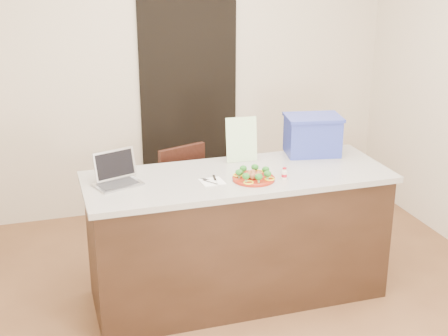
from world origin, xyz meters
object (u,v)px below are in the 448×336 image
object	(u,v)px
plate	(254,178)
chair	(186,199)
island	(238,236)
napkin	(212,182)
blue_box	(312,135)
laptop	(116,175)
yogurt_bottle	(284,174)

from	to	relation	value
plate	chair	size ratio (longest dim) A/B	0.31
island	plate	distance (m)	0.49
napkin	blue_box	distance (m)	0.94
island	laptop	distance (m)	0.95
blue_box	napkin	bearing A→B (deg)	-148.02
island	laptop	world-z (taller)	laptop
napkin	laptop	world-z (taller)	laptop
yogurt_bottle	blue_box	distance (m)	0.59
island	plate	world-z (taller)	plate
island	blue_box	bearing A→B (deg)	21.18
island	chair	distance (m)	0.67
plate	chair	world-z (taller)	plate
island	blue_box	size ratio (longest dim) A/B	4.65
yogurt_bottle	chair	xyz separation A→B (m)	(-0.47, 0.81, -0.43)
yogurt_bottle	laptop	distance (m)	1.09
plate	laptop	size ratio (longest dim) A/B	0.83
napkin	laptop	bearing A→B (deg)	163.76
blue_box	yogurt_bottle	bearing A→B (deg)	-122.45
plate	yogurt_bottle	distance (m)	0.20
plate	napkin	size ratio (longest dim) A/B	1.93
blue_box	laptop	bearing A→B (deg)	-163.01
island	chair	xyz separation A→B (m)	(-0.21, 0.64, 0.06)
island	yogurt_bottle	xyz separation A→B (m)	(0.26, -0.17, 0.49)
plate	laptop	bearing A→B (deg)	166.08
island	laptop	size ratio (longest dim) A/B	6.10
napkin	yogurt_bottle	size ratio (longest dim) A/B	1.84
island	plate	xyz separation A→B (m)	(0.06, -0.13, 0.47)
napkin	island	bearing A→B (deg)	23.37
laptop	blue_box	xyz separation A→B (m)	(1.46, 0.17, 0.09)
yogurt_bottle	napkin	bearing A→B (deg)	169.96
laptop	blue_box	world-z (taller)	blue_box
yogurt_bottle	laptop	bearing A→B (deg)	166.46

